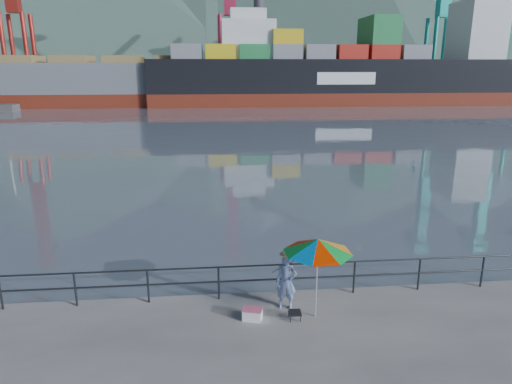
{
  "coord_description": "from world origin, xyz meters",
  "views": [
    {
      "loc": [
        0.92,
        -10.28,
        6.54
      ],
      "look_at": [
        2.5,
        6.0,
        2.0
      ],
      "focal_mm": 32.0,
      "sensor_mm": 36.0,
      "label": 1
    }
  ],
  "objects_px": {
    "cooler_bag": "(252,314)",
    "container_ship": "(347,70)",
    "fisherman": "(286,282)",
    "bulk_carrier": "(155,81)",
    "beach_umbrella": "(318,246)"
  },
  "relations": [
    {
      "from": "cooler_bag",
      "to": "container_ship",
      "type": "relative_size",
      "value": 0.01
    },
    {
      "from": "fisherman",
      "to": "bulk_carrier",
      "type": "height_order",
      "value": "bulk_carrier"
    },
    {
      "from": "beach_umbrella",
      "to": "fisherman",
      "type": "bearing_deg",
      "value": 143.57
    },
    {
      "from": "fisherman",
      "to": "container_ship",
      "type": "xyz_separation_m",
      "value": [
        22.45,
        71.19,
        4.99
      ]
    },
    {
      "from": "bulk_carrier",
      "to": "beach_umbrella",
      "type": "bearing_deg",
      "value": -80.3
    },
    {
      "from": "fisherman",
      "to": "beach_umbrella",
      "type": "distance_m",
      "value": 1.54
    },
    {
      "from": "cooler_bag",
      "to": "container_ship",
      "type": "xyz_separation_m",
      "value": [
        23.44,
        71.71,
        5.64
      ]
    },
    {
      "from": "cooler_bag",
      "to": "bulk_carrier",
      "type": "relative_size",
      "value": 0.01
    },
    {
      "from": "cooler_bag",
      "to": "container_ship",
      "type": "height_order",
      "value": "container_ship"
    },
    {
      "from": "fisherman",
      "to": "bulk_carrier",
      "type": "xyz_separation_m",
      "value": [
        -11.61,
        71.66,
        3.26
      ]
    },
    {
      "from": "beach_umbrella",
      "to": "cooler_bag",
      "type": "xyz_separation_m",
      "value": [
        -1.71,
        0.01,
        -1.9
      ]
    },
    {
      "from": "fisherman",
      "to": "cooler_bag",
      "type": "relative_size",
      "value": 3.18
    },
    {
      "from": "bulk_carrier",
      "to": "container_ship",
      "type": "distance_m",
      "value": 34.12
    },
    {
      "from": "fisherman",
      "to": "container_ship",
      "type": "height_order",
      "value": "container_ship"
    },
    {
      "from": "fisherman",
      "to": "cooler_bag",
      "type": "height_order",
      "value": "fisherman"
    }
  ]
}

